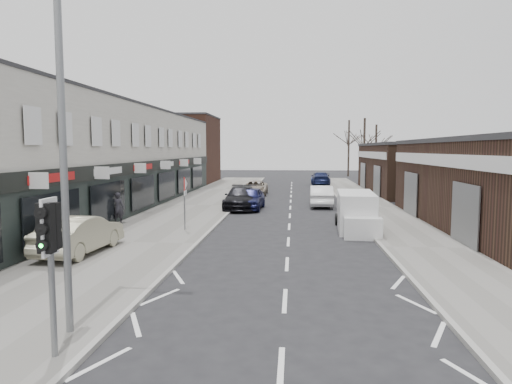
% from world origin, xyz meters
% --- Properties ---
extents(ground, '(160.00, 160.00, 0.00)m').
position_xyz_m(ground, '(0.00, 0.00, 0.00)').
color(ground, black).
rests_on(ground, ground).
extents(pavement_left, '(5.50, 64.00, 0.12)m').
position_xyz_m(pavement_left, '(-6.75, 22.00, 0.06)').
color(pavement_left, slate).
rests_on(pavement_left, ground).
extents(pavement_right, '(3.50, 64.00, 0.12)m').
position_xyz_m(pavement_right, '(5.75, 22.00, 0.06)').
color(pavement_right, slate).
rests_on(pavement_right, ground).
extents(shop_terrace_left, '(8.00, 41.00, 7.10)m').
position_xyz_m(shop_terrace_left, '(-13.50, 19.50, 3.55)').
color(shop_terrace_left, beige).
rests_on(shop_terrace_left, ground).
extents(brick_block_far, '(8.00, 10.00, 8.00)m').
position_xyz_m(brick_block_far, '(-13.50, 45.00, 4.00)').
color(brick_block_far, '#4B2B20').
rests_on(brick_block_far, ground).
extents(right_unit_far, '(10.00, 16.00, 4.50)m').
position_xyz_m(right_unit_far, '(12.50, 34.00, 2.25)').
color(right_unit_far, '#362318').
rests_on(right_unit_far, ground).
extents(tree_far_a, '(3.60, 3.60, 8.00)m').
position_xyz_m(tree_far_a, '(9.00, 48.00, 0.00)').
color(tree_far_a, '#382D26').
rests_on(tree_far_a, ground).
extents(tree_far_b, '(3.60, 3.60, 7.50)m').
position_xyz_m(tree_far_b, '(11.50, 54.00, 0.00)').
color(tree_far_b, '#382D26').
rests_on(tree_far_b, ground).
extents(tree_far_c, '(3.60, 3.60, 8.50)m').
position_xyz_m(tree_far_c, '(8.50, 60.00, 0.00)').
color(tree_far_c, '#382D26').
rests_on(tree_far_c, ground).
extents(traffic_light, '(0.28, 0.60, 3.10)m').
position_xyz_m(traffic_light, '(-4.40, -2.02, 2.41)').
color(traffic_light, slate).
rests_on(traffic_light, pavement_left).
extents(street_lamp, '(2.23, 0.22, 8.00)m').
position_xyz_m(street_lamp, '(-4.53, -0.80, 4.62)').
color(street_lamp, slate).
rests_on(street_lamp, pavement_left).
extents(warning_sign, '(0.12, 0.80, 2.70)m').
position_xyz_m(warning_sign, '(-5.16, 12.00, 2.20)').
color(warning_sign, slate).
rests_on(warning_sign, pavement_left).
extents(white_van, '(2.01, 5.09, 1.94)m').
position_xyz_m(white_van, '(3.40, 13.09, 0.92)').
color(white_van, silver).
rests_on(white_van, ground).
extents(sedan_on_pavement, '(1.88, 4.59, 1.48)m').
position_xyz_m(sedan_on_pavement, '(-8.02, 6.60, 0.86)').
color(sedan_on_pavement, '#A29E82').
rests_on(sedan_on_pavement, pavement_left).
extents(pedestrian, '(0.63, 0.41, 1.71)m').
position_xyz_m(pedestrian, '(-9.20, 13.45, 0.98)').
color(pedestrian, black).
rests_on(pedestrian, pavement_left).
extents(parked_car_left_a, '(2.05, 4.57, 1.53)m').
position_xyz_m(parked_car_left_a, '(-2.80, 20.88, 0.76)').
color(parked_car_left_a, '#14173F').
rests_on(parked_car_left_a, ground).
extents(parked_car_left_b, '(2.28, 5.39, 1.55)m').
position_xyz_m(parked_car_left_b, '(-3.40, 21.04, 0.78)').
color(parked_car_left_b, black).
rests_on(parked_car_left_b, ground).
extents(parked_car_left_c, '(2.13, 4.59, 1.27)m').
position_xyz_m(parked_car_left_c, '(-3.24, 30.96, 0.64)').
color(parked_car_left_c, '#A09180').
rests_on(parked_car_left_c, ground).
extents(parked_car_right_a, '(1.74, 4.62, 1.51)m').
position_xyz_m(parked_car_right_a, '(2.24, 22.98, 0.75)').
color(parked_car_right_a, white).
rests_on(parked_car_right_a, ground).
extents(parked_car_right_b, '(1.92, 4.01, 1.32)m').
position_xyz_m(parked_car_right_b, '(2.51, 25.94, 0.66)').
color(parked_car_right_b, black).
rests_on(parked_car_right_b, ground).
extents(parked_car_right_c, '(2.15, 5.19, 1.50)m').
position_xyz_m(parked_car_right_c, '(3.33, 42.99, 0.75)').
color(parked_car_right_c, '#161E46').
rests_on(parked_car_right_c, ground).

